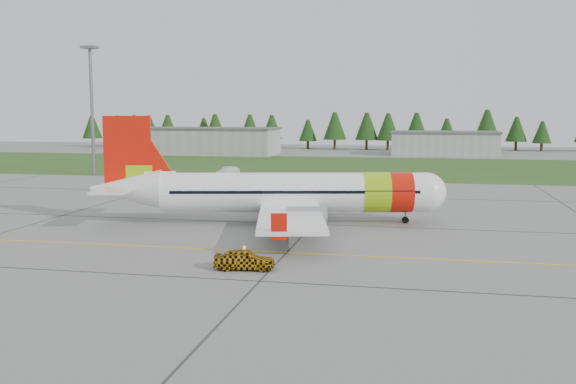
# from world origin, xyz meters

# --- Properties ---
(ground) EXTENTS (320.00, 320.00, 0.00)m
(ground) POSITION_xyz_m (0.00, 0.00, 0.00)
(ground) COLOR gray
(ground) RESTS_ON ground
(aircraft) EXTENTS (31.94, 29.93, 9.78)m
(aircraft) POSITION_xyz_m (7.45, 20.06, 2.82)
(aircraft) COLOR white
(aircraft) RESTS_ON ground
(follow_me_car) EXTENTS (1.53, 1.75, 3.96)m
(follow_me_car) POSITION_xyz_m (8.31, 2.68, 1.98)
(follow_me_car) COLOR #ECA90D
(follow_me_car) RESTS_ON ground
(service_van) EXTENTS (1.98, 1.92, 4.72)m
(service_van) POSITION_xyz_m (-10.16, 59.88, 2.36)
(service_van) COLOR silver
(service_van) RESTS_ON ground
(grass_strip) EXTENTS (320.00, 50.00, 0.03)m
(grass_strip) POSITION_xyz_m (0.00, 82.00, 0.01)
(grass_strip) COLOR #30561E
(grass_strip) RESTS_ON ground
(taxi_guideline) EXTENTS (120.00, 0.25, 0.02)m
(taxi_guideline) POSITION_xyz_m (0.00, 8.00, 0.01)
(taxi_guideline) COLOR gold
(taxi_guideline) RESTS_ON ground
(hangar_west) EXTENTS (32.00, 14.00, 6.00)m
(hangar_west) POSITION_xyz_m (-30.00, 110.00, 3.00)
(hangar_west) COLOR #A8A8A3
(hangar_west) RESTS_ON ground
(hangar_east) EXTENTS (24.00, 12.00, 5.20)m
(hangar_east) POSITION_xyz_m (25.00, 118.00, 2.60)
(hangar_east) COLOR #A8A8A3
(hangar_east) RESTS_ON ground
(floodlight_mast) EXTENTS (0.50, 0.50, 20.00)m
(floodlight_mast) POSITION_xyz_m (-32.00, 58.00, 10.00)
(floodlight_mast) COLOR slate
(floodlight_mast) RESTS_ON ground
(treeline) EXTENTS (160.00, 8.00, 10.00)m
(treeline) POSITION_xyz_m (0.00, 138.00, 5.00)
(treeline) COLOR #1C3F14
(treeline) RESTS_ON ground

